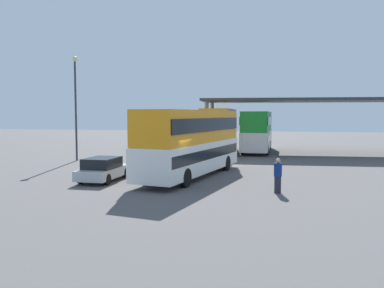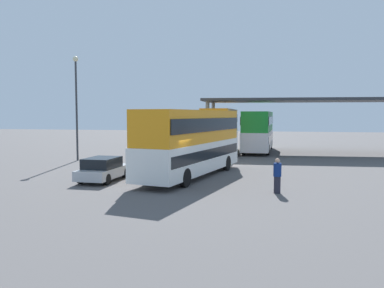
{
  "view_description": "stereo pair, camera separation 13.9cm",
  "coord_description": "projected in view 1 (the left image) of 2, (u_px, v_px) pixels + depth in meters",
  "views": [
    {
      "loc": [
        5.53,
        -20.13,
        3.79
      ],
      "look_at": [
        0.61,
        3.2,
        2.0
      ],
      "focal_mm": 36.81,
      "sensor_mm": 36.0,
      "label": 1
    },
    {
      "loc": [
        5.67,
        -20.1,
        3.79
      ],
      "look_at": [
        0.61,
        3.2,
        2.0
      ],
      "focal_mm": 36.81,
      "sensor_mm": 36.0,
      "label": 2
    }
  ],
  "objects": [
    {
      "name": "parked_hatchback",
      "position": [
        103.0,
        169.0,
        22.45
      ],
      "size": [
        1.82,
        4.01,
        1.35
      ],
      "rotation": [
        0.0,
        0.0,
        1.56
      ],
      "color": "#AFB2B7",
      "rests_on": "ground_plane"
    },
    {
      "name": "double_decker_main",
      "position": [
        192.0,
        140.0,
        23.91
      ],
      "size": [
        4.53,
        11.16,
        4.05
      ],
      "rotation": [
        0.0,
        0.0,
        1.37
      ],
      "color": "white",
      "rests_on": "ground_plane"
    },
    {
      "name": "ground_plane",
      "position": [
        169.0,
        185.0,
        21.07
      ],
      "size": [
        140.0,
        140.0,
        0.0
      ],
      "primitive_type": "plane",
      "color": "#535151"
    },
    {
      "name": "depot_canopy",
      "position": [
        314.0,
        102.0,
        37.95
      ],
      "size": [
        21.86,
        8.31,
        5.3
      ],
      "rotation": [
        0.0,
        0.0,
        0.07
      ],
      "color": "#33353A",
      "rests_on": "ground_plane"
    },
    {
      "name": "lamppost_tall",
      "position": [
        75.0,
        96.0,
        31.99
      ],
      "size": [
        0.44,
        0.44,
        8.51
      ],
      "color": "#33353A",
      "rests_on": "ground_plane"
    },
    {
      "name": "double_decker_mid_row",
      "position": [
        257.0,
        130.0,
        39.94
      ],
      "size": [
        2.81,
        10.36,
        4.07
      ],
      "rotation": [
        0.0,
        0.0,
        1.55
      ],
      "color": "silver",
      "rests_on": "ground_plane"
    },
    {
      "name": "double_decker_near_canopy",
      "position": [
        220.0,
        129.0,
        38.7
      ],
      "size": [
        2.76,
        10.27,
        4.32
      ],
      "rotation": [
        0.0,
        0.0,
        1.59
      ],
      "color": "white",
      "rests_on": "ground_plane"
    },
    {
      "name": "pedestrian_waiting",
      "position": [
        278.0,
        176.0,
        18.95
      ],
      "size": [
        0.38,
        0.38,
        1.69
      ],
      "rotation": [
        0.0,
        0.0,
        1.11
      ],
      "color": "#262633",
      "rests_on": "ground_plane"
    }
  ]
}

